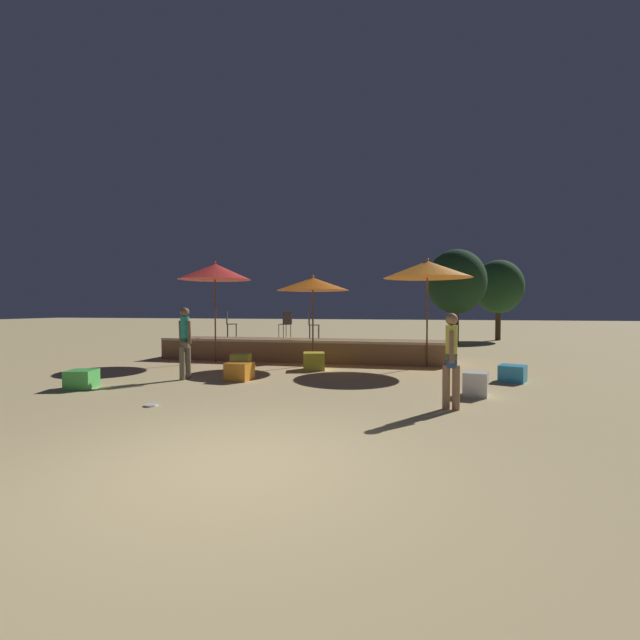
# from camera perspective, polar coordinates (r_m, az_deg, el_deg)

# --- Properties ---
(ground_plane) EXTENTS (120.00, 120.00, 0.00)m
(ground_plane) POSITION_cam_1_polar(r_m,az_deg,el_deg) (5.06, -11.50, -18.62)
(ground_plane) COLOR tan
(wooden_deck) EXTENTS (9.47, 2.23, 0.73)m
(wooden_deck) POSITION_cam_1_polar(r_m,az_deg,el_deg) (14.60, -2.09, -3.96)
(wooden_deck) COLOR olive
(wooden_deck) RESTS_ON ground
(patio_umbrella_0) EXTENTS (2.31, 2.31, 3.25)m
(patio_umbrella_0) POSITION_cam_1_polar(r_m,az_deg,el_deg) (14.19, -13.83, 6.26)
(patio_umbrella_0) COLOR brown
(patio_umbrella_0) RESTS_ON ground
(patio_umbrella_1) EXTENTS (2.22, 2.22, 2.74)m
(patio_umbrella_1) POSITION_cam_1_polar(r_m,az_deg,el_deg) (12.96, -0.96, 4.79)
(patio_umbrella_1) COLOR brown
(patio_umbrella_1) RESTS_ON ground
(patio_umbrella_2) EXTENTS (2.57, 2.57, 3.20)m
(patio_umbrella_2) POSITION_cam_1_polar(r_m,az_deg,el_deg) (12.99, 14.14, 6.53)
(patio_umbrella_2) COLOR brown
(patio_umbrella_2) RESTS_ON ground
(cube_seat_0) EXTENTS (0.54, 0.54, 0.47)m
(cube_seat_0) POSITION_cam_1_polar(r_m,az_deg,el_deg) (9.12, 20.04, -8.02)
(cube_seat_0) COLOR white
(cube_seat_0) RESTS_ON ground
(cube_seat_1) EXTENTS (0.58, 0.58, 0.50)m
(cube_seat_1) POSITION_cam_1_polar(r_m,az_deg,el_deg) (11.89, -10.51, -5.64)
(cube_seat_1) COLOR yellow
(cube_seat_1) RESTS_ON ground
(cube_seat_2) EXTENTS (0.71, 0.71, 0.49)m
(cube_seat_2) POSITION_cam_1_polar(r_m,az_deg,el_deg) (12.10, -0.81, -5.51)
(cube_seat_2) COLOR yellow
(cube_seat_2) RESTS_ON ground
(cube_seat_3) EXTENTS (0.60, 0.60, 0.43)m
(cube_seat_3) POSITION_cam_1_polar(r_m,az_deg,el_deg) (10.57, -10.70, -6.74)
(cube_seat_3) COLOR orange
(cube_seat_3) RESTS_ON ground
(cube_seat_4) EXTENTS (0.65, 0.65, 0.40)m
(cube_seat_4) POSITION_cam_1_polar(r_m,az_deg,el_deg) (10.67, -29.18, -6.91)
(cube_seat_4) COLOR #4CC651
(cube_seat_4) RESTS_ON ground
(cube_seat_5) EXTENTS (0.73, 0.73, 0.39)m
(cube_seat_5) POSITION_cam_1_polar(r_m,az_deg,el_deg) (11.18, 24.29, -6.50)
(cube_seat_5) COLOR #2D9EDB
(cube_seat_5) RESTS_ON ground
(person_0) EXTENTS (0.29, 0.46, 1.66)m
(person_0) POSITION_cam_1_polar(r_m,az_deg,el_deg) (7.68, 17.11, -4.87)
(person_0) COLOR #997051
(person_0) RESTS_ON ground
(person_1) EXTENTS (0.45, 0.29, 1.76)m
(person_1) POSITION_cam_1_polar(r_m,az_deg,el_deg) (10.91, -17.56, -2.58)
(person_1) COLOR #72664C
(person_1) RESTS_ON ground
(bistro_chair_0) EXTENTS (0.44, 0.44, 0.90)m
(bistro_chair_0) POSITION_cam_1_polar(r_m,az_deg,el_deg) (15.39, -12.01, -0.18)
(bistro_chair_0) COLOR #2D3338
(bistro_chair_0) RESTS_ON wooden_deck
(bistro_chair_1) EXTENTS (0.48, 0.48, 0.90)m
(bistro_chair_1) POSITION_cam_1_polar(r_m,az_deg,el_deg) (14.81, -4.54, -0.22)
(bistro_chair_1) COLOR #47474C
(bistro_chair_1) RESTS_ON wooden_deck
(bistro_chair_2) EXTENTS (0.43, 0.43, 0.90)m
(bistro_chair_2) POSITION_cam_1_polar(r_m,az_deg,el_deg) (14.20, -1.15, -0.29)
(bistro_chair_2) COLOR #47474C
(bistro_chair_2) RESTS_ON wooden_deck
(frisbee_disc) EXTENTS (0.22, 0.22, 0.03)m
(frisbee_disc) POSITION_cam_1_polar(r_m,az_deg,el_deg) (8.31, -21.62, -10.50)
(frisbee_disc) COLOR white
(frisbee_disc) RESTS_ON ground
(background_tree_0) EXTENTS (2.61, 2.61, 4.33)m
(background_tree_0) POSITION_cam_1_polar(r_m,az_deg,el_deg) (25.02, 22.69, 4.09)
(background_tree_0) COLOR #3D2B1C
(background_tree_0) RESTS_ON ground
(background_tree_1) EXTENTS (2.73, 2.73, 4.48)m
(background_tree_1) POSITION_cam_1_polar(r_m,az_deg,el_deg) (20.99, 17.70, 4.87)
(background_tree_1) COLOR #3D2B1C
(background_tree_1) RESTS_ON ground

